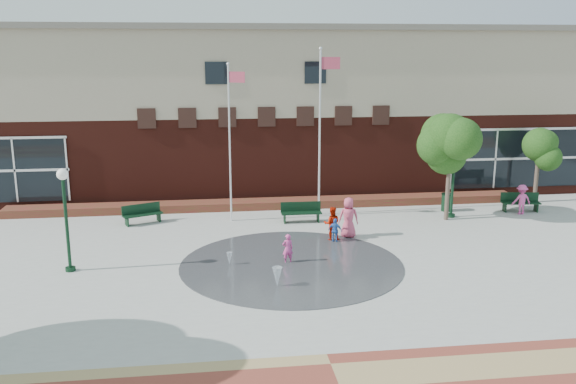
{
  "coord_description": "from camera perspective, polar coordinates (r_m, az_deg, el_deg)",
  "views": [
    {
      "loc": [
        -2.93,
        -18.53,
        7.9
      ],
      "look_at": [
        0.0,
        4.0,
        2.6
      ],
      "focal_mm": 38.0,
      "sensor_mm": 36.0,
      "label": 1
    }
  ],
  "objects": [
    {
      "name": "ground",
      "position": [
        20.36,
        1.48,
        -9.71
      ],
      "size": [
        120.0,
        120.0,
        0.0
      ],
      "primitive_type": "plane",
      "color": "#666056",
      "rests_on": "ground"
    },
    {
      "name": "plaza_concrete",
      "position": [
        24.05,
        0.0,
        -6.03
      ],
      "size": [
        46.0,
        18.0,
        0.01
      ],
      "primitive_type": "cube",
      "color": "#A8A8A0",
      "rests_on": "ground"
    },
    {
      "name": "splash_pad",
      "position": [
        23.12,
        0.32,
        -6.84
      ],
      "size": [
        8.4,
        8.4,
        0.01
      ],
      "primitive_type": "cylinder",
      "color": "#383A3D",
      "rests_on": "ground"
    },
    {
      "name": "library_building",
      "position": [
        36.27,
        -2.78,
        7.97
      ],
      "size": [
        44.4,
        10.4,
        9.2
      ],
      "color": "#491811",
      "rests_on": "ground"
    },
    {
      "name": "flower_bed",
      "position": [
        31.29,
        -1.8,
        -1.5
      ],
      "size": [
        26.0,
        1.2,
        0.4
      ],
      "primitive_type": "cube",
      "color": "maroon",
      "rests_on": "ground"
    },
    {
      "name": "flagpole_left",
      "position": [
        28.17,
        -5.41,
        5.33
      ],
      "size": [
        0.8,
        0.41,
        7.37
      ],
      "rotation": [
        0.0,
        0.0,
        -0.43
      ],
      "color": "white",
      "rests_on": "ground"
    },
    {
      "name": "flagpole_right",
      "position": [
        29.18,
        3.09,
        6.42
      ],
      "size": [
        0.98,
        0.26,
        8.06
      ],
      "rotation": [
        0.0,
        0.0,
        -0.19
      ],
      "color": "white",
      "rests_on": "ground"
    },
    {
      "name": "lamp_left",
      "position": [
        23.19,
        -20.12,
        -1.46
      ],
      "size": [
        0.41,
        0.41,
        3.83
      ],
      "color": "black",
      "rests_on": "ground"
    },
    {
      "name": "lamp_right",
      "position": [
        30.0,
        15.26,
        2.48
      ],
      "size": [
        0.44,
        0.44,
        4.18
      ],
      "color": "black",
      "rests_on": "ground"
    },
    {
      "name": "bench_left",
      "position": [
        29.15,
        -13.44,
        -2.36
      ],
      "size": [
        1.87,
        1.2,
        0.92
      ],
      "rotation": [
        0.0,
        0.0,
        0.42
      ],
      "color": "black",
      "rests_on": "ground"
    },
    {
      "name": "bench_mid",
      "position": [
        28.58,
        1.25,
        -2.28
      ],
      "size": [
        1.9,
        0.55,
        0.95
      ],
      "rotation": [
        0.0,
        0.0,
        -0.01
      ],
      "color": "black",
      "rests_on": "ground"
    },
    {
      "name": "bench_right",
      "position": [
        32.62,
        20.9,
        -1.21
      ],
      "size": [
        1.94,
        0.8,
        0.95
      ],
      "rotation": [
        0.0,
        0.0,
        -0.15
      ],
      "color": "black",
      "rests_on": "ground"
    },
    {
      "name": "trash_can",
      "position": [
        31.53,
        14.63,
        -0.93
      ],
      "size": [
        0.56,
        0.56,
        0.93
      ],
      "color": "black",
      "rests_on": "ground"
    },
    {
      "name": "tree_mid",
      "position": [
        29.31,
        14.94,
        4.06
      ],
      "size": [
        2.85,
        2.85,
        4.81
      ],
      "color": "#48392F",
      "rests_on": "ground"
    },
    {
      "name": "tree_small_right",
      "position": [
        34.44,
        22.45,
        3.82
      ],
      "size": [
        2.34,
        2.34,
        4.0
      ],
      "color": "#48392F",
      "rests_on": "ground"
    },
    {
      "name": "water_jet_a",
      "position": [
        21.06,
        -1.01,
        -8.9
      ],
      "size": [
        0.35,
        0.35,
        0.68
      ],
      "primitive_type": "cone",
      "rotation": [
        3.14,
        0.0,
        0.0
      ],
      "color": "white",
      "rests_on": "ground"
    },
    {
      "name": "water_jet_b",
      "position": [
        23.17,
        -5.49,
        -6.87
      ],
      "size": [
        0.21,
        0.21,
        0.48
      ],
      "primitive_type": "cone",
      "rotation": [
        3.14,
        0.0,
        0.0
      ],
      "color": "white",
      "rests_on": "ground"
    },
    {
      "name": "child_splash",
      "position": [
        23.15,
        -0.03,
        -5.32
      ],
      "size": [
        0.45,
        0.34,
        1.14
      ],
      "primitive_type": "imported",
      "rotation": [
        0.0,
        0.0,
        3.3
      ],
      "color": "#E04597",
      "rests_on": "ground"
    },
    {
      "name": "adult_red",
      "position": [
        25.9,
        4.13,
        -2.98
      ],
      "size": [
        0.77,
        0.64,
        1.46
      ],
      "primitive_type": "imported",
      "rotation": [
        0.0,
        0.0,
        3.01
      ],
      "color": "red",
      "rests_on": "ground"
    },
    {
      "name": "adult_pink",
      "position": [
        26.32,
        5.68,
        -2.4
      ],
      "size": [
        0.94,
        0.68,
        1.76
      ],
      "primitive_type": "imported",
      "rotation": [
        0.0,
        0.0,
        2.99
      ],
      "color": "#D54E6E",
      "rests_on": "ground"
    },
    {
      "name": "child_blue",
      "position": [
        25.66,
        4.44,
        -3.62
      ],
      "size": [
        0.66,
        0.54,
        1.05
      ],
      "primitive_type": "imported",
      "rotation": [
        0.0,
        0.0,
        2.59
      ],
      "color": "blue",
      "rests_on": "ground"
    },
    {
      "name": "person_bench",
      "position": [
        31.99,
        21.01,
        -0.68
      ],
      "size": [
        0.99,
        0.6,
        1.5
      ],
      "primitive_type": "imported",
      "rotation": [
        0.0,
        0.0,
        3.19
      ],
      "color": "#ED50A4",
      "rests_on": "ground"
    }
  ]
}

